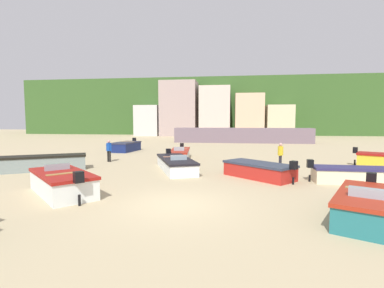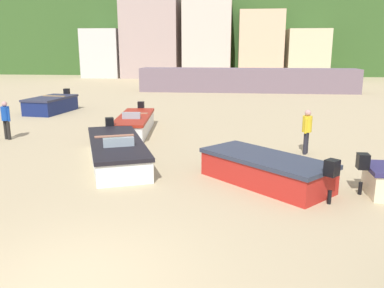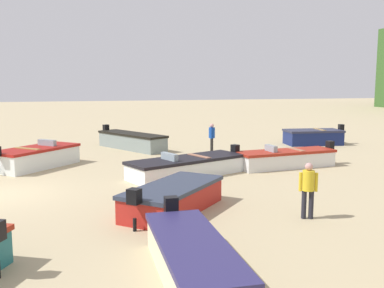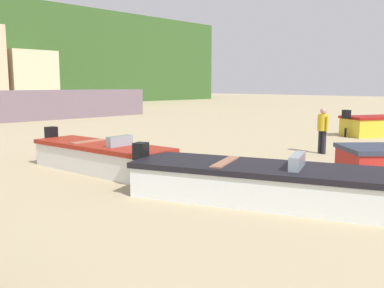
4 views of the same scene
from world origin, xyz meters
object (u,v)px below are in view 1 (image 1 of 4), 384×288
object	(u,v)px
boat_teal_4	(367,206)
boat_white_5	(176,164)
beach_walker_distant	(109,149)
boat_white_3	(62,183)
boat_red_1	(259,170)
boat_cream_9	(356,175)
boat_white_6	(180,154)
beach_walker_foreground	(280,153)
boat_grey_8	(41,163)
boat_navy_7	(126,147)

from	to	relation	value
boat_teal_4	boat_white_5	bearing A→B (deg)	-19.24
beach_walker_distant	boat_white_3	bearing A→B (deg)	126.86
beach_walker_distant	boat_red_1	bearing A→B (deg)	-179.29
boat_teal_4	boat_cream_9	xyz separation A→B (m)	(1.96, 5.47, -0.04)
boat_white_6	beach_walker_foreground	distance (m)	7.79
boat_grey_8	beach_walker_distant	bearing A→B (deg)	119.43
boat_teal_4	boat_white_3	bearing A→B (deg)	18.70
boat_teal_4	beach_walker_foreground	xyz separation A→B (m)	(-0.94, 9.68, 0.51)
boat_white_3	boat_grey_8	xyz separation A→B (m)	(-4.51, 4.97, 0.00)
boat_white_3	boat_white_6	size ratio (longest dim) A/B	0.83
boat_red_1	boat_white_6	world-z (taller)	boat_red_1
boat_grey_8	boat_cream_9	world-z (taller)	boat_grey_8
boat_white_6	boat_grey_8	size ratio (longest dim) A/B	0.98
boat_cream_9	beach_walker_distant	world-z (taller)	beach_walker_distant
boat_cream_9	boat_red_1	bearing A→B (deg)	-96.58
boat_white_3	boat_cream_9	size ratio (longest dim) A/B	0.94
boat_white_5	boat_cream_9	distance (m)	9.74
boat_white_3	beach_walker_distant	bearing A→B (deg)	55.10
boat_white_5	beach_walker_distant	world-z (taller)	beach_walker_distant
boat_red_1	boat_white_5	size ratio (longest dim) A/B	0.72
beach_walker_foreground	beach_walker_distant	size ratio (longest dim) A/B	1.00
boat_white_3	beach_walker_distant	distance (m)	9.32
boat_white_3	boat_cream_9	world-z (taller)	boat_white_3
boat_red_1	boat_cream_9	bearing A→B (deg)	-55.42
boat_navy_7	beach_walker_distant	world-z (taller)	beach_walker_distant
boat_navy_7	beach_walker_distant	bearing A→B (deg)	108.09
boat_white_3	boat_teal_4	world-z (taller)	boat_white_3
boat_teal_4	boat_cream_9	world-z (taller)	boat_teal_4
boat_white_5	boat_white_6	bearing A→B (deg)	-104.91
boat_navy_7	boat_cream_9	distance (m)	20.60
boat_white_3	boat_white_5	world-z (taller)	boat_white_3
boat_navy_7	boat_cream_9	bearing A→B (deg)	149.97
boat_red_1	beach_walker_distant	bearing A→B (deg)	109.13
beach_walker_foreground	boat_white_3	bearing A→B (deg)	150.30
boat_teal_4	beach_walker_distant	size ratio (longest dim) A/B	2.50
boat_white_3	boat_white_6	xyz separation A→B (m)	(3.00, 11.06, -0.07)
boat_white_5	boat_cream_9	bearing A→B (deg)	143.87
boat_teal_4	boat_white_6	bearing A→B (deg)	-30.39
boat_red_1	boat_navy_7	world-z (taller)	boat_navy_7
boat_teal_4	boat_navy_7	size ratio (longest dim) A/B	1.06
boat_grey_8	beach_walker_foreground	distance (m)	14.98
boat_navy_7	boat_cream_9	world-z (taller)	boat_navy_7
boat_white_3	boat_navy_7	size ratio (longest dim) A/B	1.08
boat_red_1	boat_cream_9	distance (m)	4.64
boat_red_1	boat_white_3	xyz separation A→B (m)	(-8.45, -4.50, 0.06)
boat_navy_7	boat_grey_8	bearing A→B (deg)	91.42
boat_white_3	beach_walker_foreground	xyz separation A→B (m)	(10.15, 8.03, 0.48)
beach_walker_foreground	boat_white_6	bearing A→B (deg)	88.99
boat_teal_4	boat_white_5	size ratio (longest dim) A/B	0.75
boat_white_6	beach_walker_distant	world-z (taller)	beach_walker_distant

